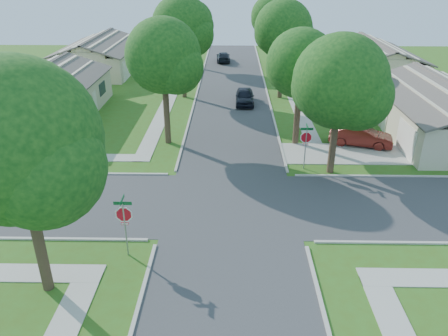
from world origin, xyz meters
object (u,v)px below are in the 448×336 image
at_px(tree_sw_corner, 20,148).
at_px(house_nw_near, 45,99).
at_px(tree_w_mid, 183,29).
at_px(car_curb_east, 245,96).
at_px(tree_e_far, 272,18).
at_px(tree_w_near, 164,59).
at_px(house_nw_far, 100,58).
at_px(stop_sign_ne, 306,139).
at_px(tree_w_far, 194,22).
at_px(house_ne_near, 442,116).
at_px(stop_sign_sw, 124,217).
at_px(tree_e_near, 302,67).
at_px(tree_e_mid, 284,32).
at_px(tree_ne_corner, 341,86).
at_px(car_curb_west, 223,57).
at_px(car_driveway, 361,136).
at_px(house_ne_far, 373,65).

relative_size(tree_sw_corner, house_nw_near, 0.70).
distance_m(tree_w_mid, car_curb_east, 8.51).
distance_m(tree_e_far, tree_w_near, 26.71).
relative_size(tree_w_mid, house_nw_near, 0.70).
distance_m(tree_sw_corner, house_nw_far, 40.20).
xyz_separation_m(stop_sign_ne, tree_e_far, (0.05, 29.31, 3.95)).
distance_m(tree_w_far, house_ne_near, 31.17).
xyz_separation_m(stop_sign_sw, tree_w_far, (0.05, 38.71, 3.48)).
distance_m(tree_e_near, tree_e_mid, 12.02).
bearing_deg(tree_e_mid, tree_w_near, -128.08).
bearing_deg(tree_ne_corner, tree_e_far, 93.09).
bearing_deg(tree_w_far, tree_w_near, -89.99).
bearing_deg(stop_sign_ne, house_nw_far, 127.16).
relative_size(tree_w_near, house_ne_near, 0.66).
relative_size(stop_sign_ne, tree_e_far, 0.34).
height_order(tree_e_mid, car_curb_west, tree_e_mid).
height_order(stop_sign_ne, tree_e_near, tree_e_near).
bearing_deg(tree_e_near, tree_ne_corner, -71.47).
relative_size(tree_w_mid, car_curb_east, 2.26).
xyz_separation_m(tree_e_near, tree_e_mid, (0.01, 12.00, 0.61)).
bearing_deg(car_curb_west, tree_ne_corner, 100.13).
relative_size(stop_sign_sw, car_driveway, 0.67).
relative_size(stop_sign_ne, car_curb_east, 0.70).
xyz_separation_m(tree_w_far, car_driveway, (14.02, -25.31, -4.77)).
bearing_deg(tree_w_near, house_nw_far, 116.27).
distance_m(stop_sign_ne, tree_e_far, 29.57).
bearing_deg(house_nw_far, tree_w_near, -63.73).
relative_size(tree_w_far, house_ne_far, 0.59).
bearing_deg(tree_e_mid, tree_w_far, 125.90).
bearing_deg(tree_sw_corner, tree_e_mid, 66.47).
bearing_deg(tree_ne_corner, car_curb_east, 109.50).
distance_m(tree_w_far, house_ne_far, 21.61).
distance_m(tree_e_mid, tree_e_far, 13.00).
relative_size(tree_e_far, house_ne_near, 0.64).
height_order(stop_sign_sw, house_ne_far, house_ne_far).
relative_size(house_nw_near, car_driveway, 3.06).
bearing_deg(tree_e_near, house_ne_far, 60.65).
relative_size(stop_sign_sw, house_nw_near, 0.22).
relative_size(tree_w_mid, car_driveway, 2.15).
bearing_deg(tree_sw_corner, tree_w_mid, 84.30).
bearing_deg(tree_sw_corner, car_driveway, 43.04).
xyz_separation_m(tree_e_near, car_driveway, (4.62, -0.31, -4.91)).
height_order(tree_sw_corner, house_ne_near, tree_sw_corner).
xyz_separation_m(tree_e_mid, house_ne_near, (11.23, -10.01, -4.74)).
relative_size(house_ne_far, car_curb_east, 3.22).
xyz_separation_m(tree_e_near, tree_e_far, (0.00, 25.00, 0.34)).
bearing_deg(tree_w_mid, stop_sign_sw, -90.13).
distance_m(tree_sw_corner, house_ne_near, 29.92).
bearing_deg(stop_sign_sw, stop_sign_ne, 45.00).
relative_size(tree_w_near, car_curb_west, 2.10).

